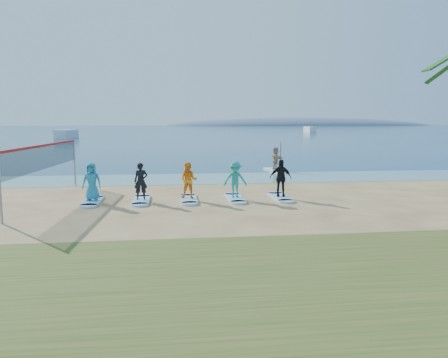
{
  "coord_description": "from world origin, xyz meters",
  "views": [
    {
      "loc": [
        -3.04,
        -15.7,
        3.49
      ],
      "look_at": [
        -0.83,
        2.0,
        1.1
      ],
      "focal_mm": 35.0,
      "sensor_mm": 36.0,
      "label": 1
    }
  ],
  "objects": [
    {
      "name": "surfboard_4",
      "position": [
        1.91,
        3.34,
        0.04
      ],
      "size": [
        0.7,
        2.2,
        0.09
      ],
      "primitive_type": "cube",
      "color": "#A4D6FF",
      "rests_on": "ground"
    },
    {
      "name": "shallow_water",
      "position": [
        0.0,
        10.5,
        0.01
      ],
      "size": [
        600.0,
        600.0,
        0.0
      ],
      "primitive_type": "plane",
      "color": "teal",
      "rests_on": "ground"
    },
    {
      "name": "island_ridge",
      "position": [
        95.0,
        300.0,
        0.0
      ],
      "size": [
        220.0,
        56.0,
        18.0
      ],
      "primitive_type": "ellipsoid",
      "color": "slate",
      "rests_on": "ground"
    },
    {
      "name": "student_4",
      "position": [
        1.91,
        3.34,
        0.93
      ],
      "size": [
        1.03,
        0.56,
        1.67
      ],
      "primitive_type": "imported",
      "rotation": [
        0.0,
        0.0,
        -0.16
      ],
      "color": "black",
      "rests_on": "surfboard_4"
    },
    {
      "name": "surfboard_2",
      "position": [
        -2.23,
        3.34,
        0.04
      ],
      "size": [
        0.7,
        2.2,
        0.09
      ],
      "primitive_type": "cube",
      "color": "#A4D6FF",
      "rests_on": "ground"
    },
    {
      "name": "student_3",
      "position": [
        -0.16,
        3.34,
        0.89
      ],
      "size": [
        1.06,
        0.65,
        1.6
      ],
      "primitive_type": "imported",
      "rotation": [
        0.0,
        0.0,
        -0.06
      ],
      "color": "teal",
      "rests_on": "surfboard_3"
    },
    {
      "name": "ground",
      "position": [
        0.0,
        0.0,
        0.0
      ],
      "size": [
        600.0,
        600.0,
        0.0
      ],
      "primitive_type": "plane",
      "color": "tan",
      "rests_on": "ground"
    },
    {
      "name": "student_0",
      "position": [
        -6.37,
        3.34,
        0.9
      ],
      "size": [
        0.84,
        0.59,
        1.62
      ],
      "primitive_type": "imported",
      "rotation": [
        0.0,
        0.0,
        -0.09
      ],
      "color": "teal",
      "rests_on": "surfboard_0"
    },
    {
      "name": "student_2",
      "position": [
        -2.23,
        3.34,
        0.88
      ],
      "size": [
        0.91,
        0.8,
        1.59
      ],
      "primitive_type": "imported",
      "rotation": [
        0.0,
        0.0,
        -0.29
      ],
      "color": "orange",
      "rests_on": "surfboard_2"
    },
    {
      "name": "boat_offshore_b",
      "position": [
        39.51,
        113.76,
        0.0
      ],
      "size": [
        2.14,
        6.09,
        1.71
      ],
      "primitive_type": "cube",
      "rotation": [
        0.0,
        0.0,
        0.02
      ],
      "color": "silver",
      "rests_on": "ground"
    },
    {
      "name": "surfboard_3",
      "position": [
        -0.16,
        3.34,
        0.04
      ],
      "size": [
        0.7,
        2.2,
        0.09
      ],
      "primitive_type": "cube",
      "color": "#A4D6FF",
      "rests_on": "ground"
    },
    {
      "name": "paddleboard",
      "position": [
        4.24,
        13.72,
        0.06
      ],
      "size": [
        1.11,
        3.07,
        0.12
      ],
      "primitive_type": "cube",
      "rotation": [
        0.0,
        0.0,
        0.14
      ],
      "color": "silver",
      "rests_on": "ground"
    },
    {
      "name": "ocean",
      "position": [
        0.0,
        160.0,
        0.01
      ],
      "size": [
        600.0,
        600.0,
        0.0
      ],
      "primitive_type": "plane",
      "color": "navy",
      "rests_on": "ground"
    },
    {
      "name": "student_1",
      "position": [
        -4.3,
        3.34,
        0.89
      ],
      "size": [
        0.6,
        0.42,
        1.59
      ],
      "primitive_type": "imported",
      "rotation": [
        0.0,
        0.0,
        0.06
      ],
      "color": "black",
      "rests_on": "surfboard_1"
    },
    {
      "name": "boat_offshore_a",
      "position": [
        -23.32,
        74.64,
        0.0
      ],
      "size": [
        3.11,
        8.44,
        1.72
      ],
      "primitive_type": "cube",
      "rotation": [
        0.0,
        0.0,
        -0.1
      ],
      "color": "silver",
      "rests_on": "ground"
    },
    {
      "name": "surfboard_0",
      "position": [
        -6.37,
        3.34,
        0.04
      ],
      "size": [
        0.7,
        2.2,
        0.09
      ],
      "primitive_type": "cube",
      "color": "#A4D6FF",
      "rests_on": "ground"
    },
    {
      "name": "paddleboarder",
      "position": [
        4.24,
        13.72,
        0.9
      ],
      "size": [
        0.72,
        1.51,
        1.57
      ],
      "primitive_type": "imported",
      "rotation": [
        0.0,
        0.0,
        1.75
      ],
      "color": "tan",
      "rests_on": "paddleboard"
    },
    {
      "name": "volleyball_net",
      "position": [
        -8.46,
        4.17,
        1.9
      ],
      "size": [
        0.69,
        9.07,
        2.5
      ],
      "rotation": [
        0.0,
        0.0,
        -0.07
      ],
      "color": "gray",
      "rests_on": "ground"
    },
    {
      "name": "surfboard_1",
      "position": [
        -4.3,
        3.34,
        0.04
      ],
      "size": [
        0.7,
        2.2,
        0.09
      ],
      "primitive_type": "cube",
      "color": "#A4D6FF",
      "rests_on": "ground"
    }
  ]
}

